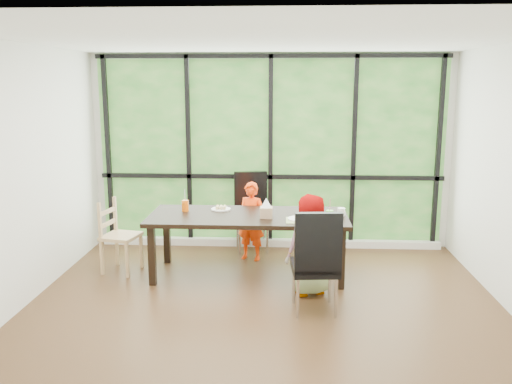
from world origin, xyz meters
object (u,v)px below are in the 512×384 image
at_px(child_toddler, 251,221).
at_px(child_older, 308,245).
at_px(plate_near, 299,219).
at_px(chair_end_beech, 121,236).
at_px(chair_window_leather, 252,213).
at_px(tissue_box, 266,212).
at_px(plate_far, 221,209).
at_px(green_cup, 330,216).
at_px(dining_table, 248,245).
at_px(orange_cup, 185,206).
at_px(white_mug, 341,212).
at_px(chair_interior_leather, 315,260).

distance_m(child_toddler, child_older, 1.34).
bearing_deg(plate_near, chair_end_beech, 174.08).
distance_m(chair_window_leather, tissue_box, 1.15).
bearing_deg(tissue_box, chair_end_beech, 175.16).
height_order(plate_far, green_cup, green_cup).
distance_m(child_older, tissue_box, 0.69).
relative_size(chair_window_leather, child_older, 0.96).
distance_m(chair_end_beech, plate_far, 1.27).
bearing_deg(dining_table, green_cup, -16.01).
height_order(chair_window_leather, plate_far, chair_window_leather).
distance_m(dining_table, plate_far, 0.58).
distance_m(plate_near, green_cup, 0.35).
bearing_deg(orange_cup, plate_far, 11.68).
bearing_deg(child_toddler, white_mug, -7.79).
bearing_deg(child_toddler, dining_table, -70.59).
bearing_deg(chair_interior_leather, chair_end_beech, -29.07).
xyz_separation_m(chair_end_beech, child_older, (2.26, -0.59, 0.11)).
relative_size(white_mug, tissue_box, 0.63).
bearing_deg(child_older, dining_table, -61.72).
xyz_separation_m(child_toddler, plate_near, (0.61, -0.79, 0.24)).
height_order(chair_interior_leather, child_older, child_older).
bearing_deg(white_mug, plate_near, -156.64).
bearing_deg(white_mug, dining_table, -178.78).
bearing_deg(chair_interior_leather, child_older, -88.63).
distance_m(chair_window_leather, orange_cup, 1.16).
bearing_deg(plate_far, child_older, -37.09).
relative_size(chair_end_beech, child_toddler, 0.87).
height_order(dining_table, plate_far, plate_far).
height_order(plate_far, tissue_box, tissue_box).
bearing_deg(chair_window_leather, green_cup, -61.85).
bearing_deg(tissue_box, chair_interior_leather, -59.37).
height_order(orange_cup, tissue_box, orange_cup).
height_order(chair_interior_leather, green_cup, chair_interior_leather).
distance_m(child_toddler, plate_far, 0.55).
bearing_deg(green_cup, child_toddler, 137.57).
xyz_separation_m(chair_window_leather, orange_cup, (-0.77, -0.82, 0.28)).
distance_m(child_older, plate_near, 0.42).
height_order(dining_table, child_toddler, child_toddler).
distance_m(child_toddler, orange_cup, 0.95).
height_order(chair_end_beech, green_cup, chair_end_beech).
height_order(dining_table, white_mug, white_mug).
xyz_separation_m(child_older, orange_cup, (-1.48, 0.71, 0.26)).
xyz_separation_m(chair_window_leather, child_older, (0.71, -1.53, 0.02)).
relative_size(chair_interior_leather, plate_far, 4.42).
bearing_deg(chair_window_leather, dining_table, -98.67).
relative_size(dining_table, chair_window_leather, 2.19).
height_order(chair_end_beech, orange_cup, chair_end_beech).
height_order(chair_end_beech, child_older, child_older).
distance_m(dining_table, child_toddler, 0.61).
relative_size(chair_interior_leather, white_mug, 11.78).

